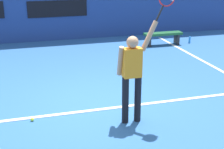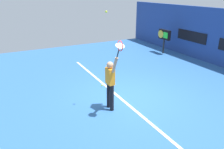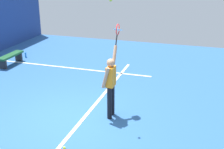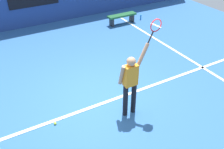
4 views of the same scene
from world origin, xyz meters
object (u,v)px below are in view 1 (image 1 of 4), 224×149
(tennis_player, at_px, (132,72))
(tennis_racket, at_px, (166,0))
(court_bench, at_px, (163,36))
(water_bottle, at_px, (190,40))
(spare_ball, at_px, (32,119))

(tennis_player, xyz_separation_m, tennis_racket, (0.61, -0.00, 1.30))
(court_bench, bearing_deg, tennis_player, -119.59)
(tennis_player, bearing_deg, water_bottle, 52.50)
(tennis_player, relative_size, water_bottle, 8.15)
(tennis_racket, distance_m, water_bottle, 6.83)
(tennis_racket, relative_size, water_bottle, 2.58)
(tennis_player, xyz_separation_m, water_bottle, (4.15, 5.41, -0.89))
(tennis_player, height_order, tennis_racket, tennis_racket)
(water_bottle, distance_m, spare_ball, 7.73)
(spare_ball, bearing_deg, water_bottle, 39.07)
(tennis_racket, height_order, court_bench, tennis_racket)
(tennis_player, bearing_deg, court_bench, 60.41)
(tennis_player, distance_m, tennis_racket, 1.43)
(tennis_racket, distance_m, spare_ball, 3.39)
(tennis_player, xyz_separation_m, spare_ball, (-1.85, 0.54, -0.98))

